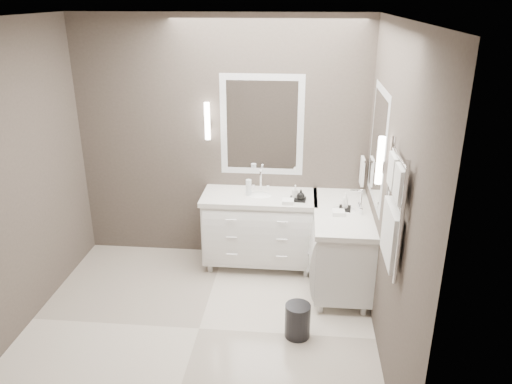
# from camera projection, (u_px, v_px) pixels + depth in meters

# --- Properties ---
(floor) EXTENTS (3.20, 3.00, 0.01)m
(floor) POSITION_uv_depth(u_px,v_px,m) (199.00, 329.00, 4.59)
(floor) COLOR silver
(floor) RESTS_ON ground
(ceiling) EXTENTS (3.20, 3.00, 0.01)m
(ceiling) POSITION_uv_depth(u_px,v_px,m) (183.00, 18.00, 3.59)
(ceiling) COLOR white
(ceiling) RESTS_ON wall_back
(wall_back) EXTENTS (3.20, 0.01, 2.70)m
(wall_back) POSITION_uv_depth(u_px,v_px,m) (221.00, 142.00, 5.48)
(wall_back) COLOR #4C423C
(wall_back) RESTS_ON floor
(wall_front) EXTENTS (3.20, 0.01, 2.70)m
(wall_front) POSITION_uv_depth(u_px,v_px,m) (133.00, 295.00, 2.70)
(wall_front) COLOR #4C423C
(wall_front) RESTS_ON floor
(wall_left) EXTENTS (0.01, 3.00, 2.70)m
(wall_left) POSITION_uv_depth(u_px,v_px,m) (6.00, 186.00, 4.23)
(wall_left) COLOR #4C423C
(wall_left) RESTS_ON floor
(wall_right) EXTENTS (0.01, 3.00, 2.70)m
(wall_right) POSITION_uv_depth(u_px,v_px,m) (391.00, 199.00, 3.95)
(wall_right) COLOR #4C423C
(wall_right) RESTS_ON floor
(vanity_back) EXTENTS (1.24, 0.59, 0.97)m
(vanity_back) POSITION_uv_depth(u_px,v_px,m) (259.00, 226.00, 5.50)
(vanity_back) COLOR white
(vanity_back) RESTS_ON floor
(vanity_right) EXTENTS (0.59, 1.24, 0.97)m
(vanity_right) POSITION_uv_depth(u_px,v_px,m) (341.00, 243.00, 5.13)
(vanity_right) COLOR white
(vanity_right) RESTS_ON floor
(mirror_back) EXTENTS (0.90, 0.02, 1.10)m
(mirror_back) POSITION_uv_depth(u_px,v_px,m) (262.00, 126.00, 5.35)
(mirror_back) COLOR white
(mirror_back) RESTS_ON wall_back
(mirror_right) EXTENTS (0.02, 0.90, 1.10)m
(mirror_right) POSITION_uv_depth(u_px,v_px,m) (378.00, 146.00, 4.62)
(mirror_right) COLOR white
(mirror_right) RESTS_ON wall_right
(sconce_back) EXTENTS (0.06, 0.06, 0.40)m
(sconce_back) POSITION_uv_depth(u_px,v_px,m) (207.00, 122.00, 5.33)
(sconce_back) COLOR white
(sconce_back) RESTS_ON wall_back
(sconce_right) EXTENTS (0.06, 0.06, 0.40)m
(sconce_right) POSITION_uv_depth(u_px,v_px,m) (380.00, 161.00, 4.07)
(sconce_right) COLOR white
(sconce_right) RESTS_ON wall_right
(towel_bar_corner) EXTENTS (0.03, 0.22, 0.30)m
(towel_bar_corner) POSITION_uv_depth(u_px,v_px,m) (362.00, 171.00, 5.30)
(towel_bar_corner) COLOR white
(towel_bar_corner) RESTS_ON wall_right
(towel_ladder) EXTENTS (0.06, 0.58, 0.90)m
(towel_ladder) POSITION_uv_depth(u_px,v_px,m) (393.00, 215.00, 3.57)
(towel_ladder) COLOR white
(towel_ladder) RESTS_ON wall_right
(waste_bin) EXTENTS (0.29, 0.29, 0.32)m
(waste_bin) POSITION_uv_depth(u_px,v_px,m) (298.00, 321.00, 4.44)
(waste_bin) COLOR black
(waste_bin) RESTS_ON floor
(amenity_tray_back) EXTENTS (0.18, 0.14, 0.02)m
(amenity_tray_back) POSITION_uv_depth(u_px,v_px,m) (298.00, 199.00, 5.23)
(amenity_tray_back) COLOR black
(amenity_tray_back) RESTS_ON vanity_back
(amenity_tray_right) EXTENTS (0.13, 0.17, 0.02)m
(amenity_tray_right) POSITION_uv_depth(u_px,v_px,m) (345.00, 209.00, 5.00)
(amenity_tray_right) COLOR black
(amenity_tray_right) RESTS_ON vanity_right
(water_bottle) EXTENTS (0.08, 0.08, 0.18)m
(water_bottle) POSITION_uv_depth(u_px,v_px,m) (249.00, 188.00, 5.33)
(water_bottle) COLOR silver
(water_bottle) RESTS_ON vanity_back
(soap_bottle_a) EXTENTS (0.07, 0.07, 0.14)m
(soap_bottle_a) POSITION_uv_depth(u_px,v_px,m) (295.00, 191.00, 5.22)
(soap_bottle_a) COLOR white
(soap_bottle_a) RESTS_ON amenity_tray_back
(soap_bottle_b) EXTENTS (0.09, 0.09, 0.11)m
(soap_bottle_b) POSITION_uv_depth(u_px,v_px,m) (301.00, 195.00, 5.17)
(soap_bottle_b) COLOR black
(soap_bottle_b) RESTS_ON amenity_tray_back
(soap_bottle_c) EXTENTS (0.08, 0.08, 0.16)m
(soap_bottle_c) POSITION_uv_depth(u_px,v_px,m) (345.00, 200.00, 4.96)
(soap_bottle_c) COLOR white
(soap_bottle_c) RESTS_ON amenity_tray_right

